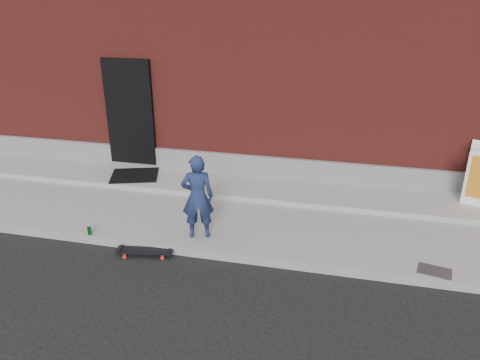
# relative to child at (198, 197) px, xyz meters

# --- Properties ---
(ground) EXTENTS (80.00, 80.00, 0.00)m
(ground) POSITION_rel_child_xyz_m (0.32, -0.41, -0.85)
(ground) COLOR black
(ground) RESTS_ON ground
(sidewalk) EXTENTS (20.00, 3.00, 0.15)m
(sidewalk) POSITION_rel_child_xyz_m (0.32, 1.09, -0.77)
(sidewalk) COLOR slate
(sidewalk) RESTS_ON ground
(apron) EXTENTS (20.00, 1.20, 0.10)m
(apron) POSITION_rel_child_xyz_m (0.32, 1.99, -0.65)
(apron) COLOR gray
(apron) RESTS_ON sidewalk
(building) EXTENTS (20.00, 8.10, 5.00)m
(building) POSITION_rel_child_xyz_m (0.31, 6.58, 1.65)
(building) COLOR maroon
(building) RESTS_ON ground
(child) EXTENTS (0.59, 0.47, 1.40)m
(child) POSITION_rel_child_xyz_m (0.00, 0.00, 0.00)
(child) COLOR navy
(child) RESTS_ON sidewalk
(skateboard) EXTENTS (0.88, 0.36, 0.10)m
(skateboard) POSITION_rel_child_xyz_m (-0.72, -0.53, -0.77)
(skateboard) COLOR red
(skateboard) RESTS_ON ground
(soda_can) EXTENTS (0.08, 0.08, 0.13)m
(soda_can) POSITION_rel_child_xyz_m (-1.76, -0.36, -0.63)
(soda_can) COLOR #1B8A2C
(soda_can) RESTS_ON sidewalk
(doormat) EXTENTS (1.13, 1.01, 0.03)m
(doormat) POSITION_rel_child_xyz_m (-1.98, 1.88, -0.59)
(doormat) COLOR black
(doormat) RESTS_ON apron
(utility_plate) EXTENTS (0.51, 0.38, 0.01)m
(utility_plate) POSITION_rel_child_xyz_m (3.60, -0.21, -0.69)
(utility_plate) COLOR #4E4E52
(utility_plate) RESTS_ON sidewalk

